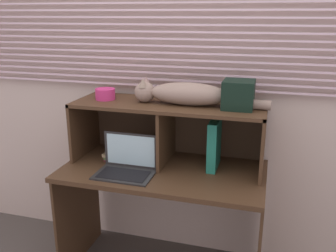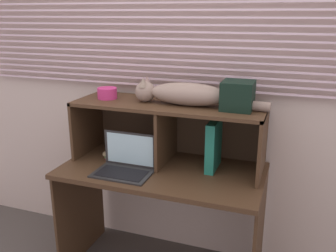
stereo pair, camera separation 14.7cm
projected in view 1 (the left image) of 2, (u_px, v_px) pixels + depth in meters
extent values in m
cube|color=beige|center=(178.00, 84.00, 2.52)|extent=(4.40, 0.04, 2.50)
cube|color=silver|center=(176.00, 87.00, 2.48)|extent=(3.08, 0.02, 0.01)
cube|color=silver|center=(176.00, 80.00, 2.46)|extent=(3.08, 0.02, 0.01)
cube|color=silver|center=(176.00, 74.00, 2.45)|extent=(3.08, 0.02, 0.01)
cube|color=silver|center=(176.00, 67.00, 2.44)|extent=(3.08, 0.02, 0.01)
cube|color=silver|center=(176.00, 60.00, 2.42)|extent=(3.08, 0.02, 0.01)
cube|color=silver|center=(177.00, 53.00, 2.41)|extent=(3.08, 0.02, 0.01)
cube|color=silver|center=(177.00, 46.00, 2.40)|extent=(3.08, 0.02, 0.01)
cube|color=silver|center=(177.00, 39.00, 2.38)|extent=(3.08, 0.02, 0.01)
cube|color=silver|center=(177.00, 32.00, 2.37)|extent=(3.08, 0.02, 0.01)
cube|color=silver|center=(177.00, 25.00, 2.36)|extent=(3.08, 0.02, 0.01)
cube|color=silver|center=(177.00, 17.00, 2.34)|extent=(3.08, 0.02, 0.01)
cube|color=silver|center=(177.00, 10.00, 2.33)|extent=(3.08, 0.02, 0.01)
cube|color=silver|center=(177.00, 2.00, 2.32)|extent=(3.08, 0.02, 0.01)
cube|color=#462F1D|center=(163.00, 171.00, 2.32)|extent=(1.27, 0.66, 0.03)
cube|color=#462F1D|center=(79.00, 211.00, 2.60)|extent=(0.02, 0.59, 0.75)
cube|color=#462F1D|center=(260.00, 240.00, 2.27)|extent=(0.02, 0.59, 0.75)
cube|color=#462F1D|center=(168.00, 105.00, 2.31)|extent=(1.22, 0.41, 0.02)
cube|color=#462F1D|center=(85.00, 126.00, 2.52)|extent=(0.02, 0.41, 0.40)
cube|color=#462F1D|center=(263.00, 142.00, 2.21)|extent=(0.02, 0.41, 0.40)
cube|color=#462F1D|center=(166.00, 135.00, 2.37)|extent=(0.02, 0.39, 0.38)
cube|color=#453222|center=(176.00, 125.00, 2.55)|extent=(1.22, 0.01, 0.40)
ellipsoid|color=gray|center=(189.00, 94.00, 2.25)|extent=(0.50, 0.17, 0.14)
sphere|color=gray|center=(145.00, 92.00, 2.33)|extent=(0.13, 0.13, 0.13)
cone|color=gray|center=(143.00, 83.00, 2.28)|extent=(0.06, 0.06, 0.06)
cone|color=gray|center=(146.00, 81.00, 2.34)|extent=(0.06, 0.06, 0.06)
cylinder|color=gray|center=(246.00, 104.00, 2.17)|extent=(0.29, 0.06, 0.06)
cube|color=#282828|center=(124.00, 175.00, 2.22)|extent=(0.35, 0.24, 0.01)
cube|color=#282828|center=(131.00, 150.00, 2.29)|extent=(0.35, 0.01, 0.22)
cube|color=#B2E0EA|center=(131.00, 150.00, 2.29)|extent=(0.32, 0.00, 0.20)
cube|color=black|center=(124.00, 174.00, 2.21)|extent=(0.30, 0.17, 0.00)
cube|color=#1F7962|center=(214.00, 144.00, 2.30)|extent=(0.06, 0.23, 0.31)
cube|color=maroon|center=(122.00, 155.00, 2.52)|extent=(0.16, 0.23, 0.02)
cube|color=#516E3E|center=(122.00, 154.00, 2.50)|extent=(0.16, 0.23, 0.02)
cube|color=tan|center=(120.00, 151.00, 2.49)|extent=(0.16, 0.23, 0.02)
cylinder|color=#CE3477|center=(105.00, 94.00, 2.41)|extent=(0.13, 0.13, 0.07)
cube|color=black|center=(238.00, 94.00, 2.17)|extent=(0.18, 0.19, 0.17)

